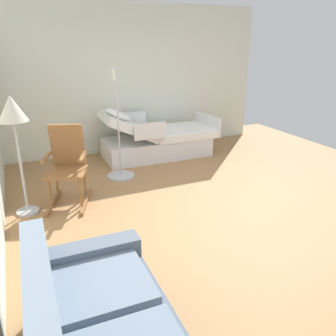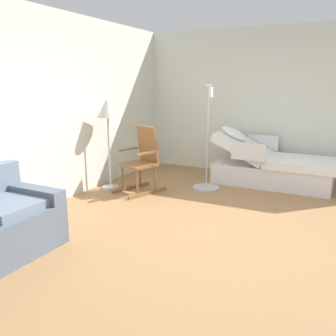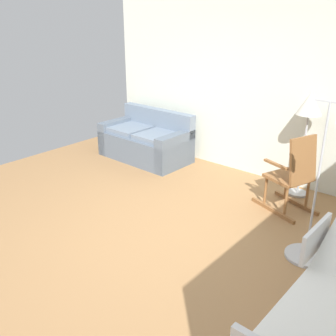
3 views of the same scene
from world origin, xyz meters
The scene contains 6 objects.
ground_plane centered at (0.00, 0.00, 0.00)m, with size 7.18×7.18×0.00m, color #9E7247.
back_wall centered at (0.00, 2.53, 1.35)m, with size 5.94×0.10×2.70m, color silver.
couch centered at (-1.90, 1.89, 0.31)m, with size 1.62×0.88×0.85m.
rocking_chair centered at (0.92, 1.65, 0.50)m, with size 0.88×0.71×1.05m.
floor_lamp centered at (0.81, 2.21, 1.23)m, with size 0.34×0.34×1.48m.
iv_pole centered at (1.50, 0.77, 0.25)m, with size 0.44×0.44×1.69m.
Camera 3 is at (2.57, -2.79, 2.41)m, focal length 40.49 mm.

